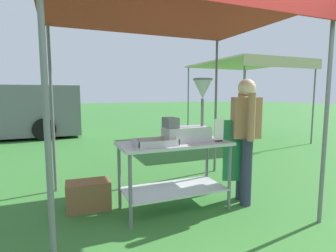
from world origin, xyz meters
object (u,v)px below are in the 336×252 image
object	(u,v)px
donut_fryer	(190,120)
supply_crate	(88,195)
menu_sign	(219,132)
stall_canopy	(171,16)
donut_cart	(174,160)
vendor	(245,134)
donut_tray	(156,143)
neighbour_tent	(246,65)

from	to	relation	value
donut_fryer	supply_crate	size ratio (longest dim) A/B	1.43
menu_sign	supply_crate	size ratio (longest dim) A/B	0.52
stall_canopy	donut_cart	bearing A→B (deg)	-90.00
donut_fryer	vendor	bearing A→B (deg)	-10.57
stall_canopy	donut_tray	world-z (taller)	stall_canopy
menu_sign	neighbour_tent	size ratio (longest dim) A/B	0.09
donut_cart	vendor	size ratio (longest dim) A/B	0.83
stall_canopy	donut_fryer	bearing A→B (deg)	-26.32
donut_tray	donut_fryer	bearing A→B (deg)	10.84
donut_cart	donut_fryer	distance (m)	0.53
donut_fryer	vendor	distance (m)	0.76
vendor	donut_cart	bearing A→B (deg)	171.53
donut_cart	neighbour_tent	distance (m)	6.05
stall_canopy	vendor	world-z (taller)	stall_canopy
donut_fryer	neighbour_tent	bearing A→B (deg)	45.07
stall_canopy	donut_tray	xyz separation A→B (m)	(-0.27, -0.19, -1.47)
donut_tray	donut_fryer	distance (m)	0.54
donut_tray	menu_sign	size ratio (longest dim) A/B	1.71
donut_cart	supply_crate	distance (m)	1.15
stall_canopy	donut_fryer	world-z (taller)	stall_canopy
supply_crate	donut_tray	bearing A→B (deg)	-35.14
supply_crate	neighbour_tent	bearing A→B (deg)	34.74
stall_canopy	donut_tray	bearing A→B (deg)	-144.39
stall_canopy	vendor	distance (m)	1.72
donut_fryer	neighbour_tent	distance (m)	5.79
donut_fryer	neighbour_tent	size ratio (longest dim) A/B	0.24
menu_sign	vendor	bearing A→B (deg)	3.14
vendor	stall_canopy	bearing A→B (deg)	165.72
stall_canopy	supply_crate	world-z (taller)	stall_canopy
vendor	neighbour_tent	size ratio (longest dim) A/B	0.50
vendor	supply_crate	xyz separation A→B (m)	(-1.91, 0.55, -0.73)
menu_sign	supply_crate	bearing A→B (deg)	159.28
stall_canopy	neighbour_tent	size ratio (longest dim) A/B	0.90
vendor	supply_crate	world-z (taller)	vendor
vendor	neighbour_tent	world-z (taller)	neighbour_tent
stall_canopy	menu_sign	world-z (taller)	stall_canopy
donut_tray	supply_crate	bearing A→B (deg)	144.86
donut_fryer	menu_sign	bearing A→B (deg)	-26.23
donut_fryer	vendor	world-z (taller)	donut_fryer
menu_sign	supply_crate	world-z (taller)	menu_sign
neighbour_tent	vendor	bearing A→B (deg)	-128.31
donut_tray	neighbour_tent	xyz separation A→B (m)	(4.47, 4.10, 1.44)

